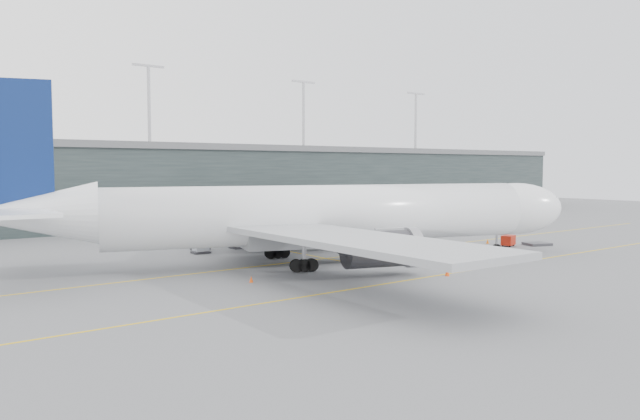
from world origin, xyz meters
TOP-DOWN VIEW (x-y plane):
  - ground at (0.00, 0.00)m, footprint 320.00×320.00m
  - taxiline_a at (0.00, -4.00)m, footprint 160.00×0.25m
  - taxiline_b at (0.00, -20.00)m, footprint 160.00×0.25m
  - taxiline_lead_main at (5.00, 20.00)m, footprint 0.25×60.00m
  - terminal at (-0.00, 58.00)m, footprint 240.00×36.00m
  - main_aircraft at (2.40, -6.35)m, footprint 67.05×61.74m
  - jet_bridge at (26.43, 24.40)m, footprint 15.00×43.04m
  - gse_cart at (31.83, -10.44)m, footprint 2.51×1.98m
  - baggage_dolly at (36.01, -12.21)m, footprint 3.99×3.62m
  - uld_a at (-4.81, 9.05)m, footprint 2.20×1.80m
  - uld_b at (-3.40, 11.95)m, footprint 2.34×1.99m
  - uld_c at (1.39, 10.28)m, footprint 2.22×1.82m
  - cone_nose at (31.95, -6.93)m, footprint 0.42×0.42m
  - cone_wing_stbd at (7.19, -20.75)m, footprint 0.48×0.48m
  - cone_wing_port at (9.43, 10.15)m, footprint 0.49×0.49m
  - cone_tail at (-10.15, -11.70)m, footprint 0.39×0.39m

SIDE VIEW (x-z plane):
  - ground at x=0.00m, z-range 0.00..0.00m
  - taxiline_a at x=0.00m, z-range 0.00..0.02m
  - taxiline_b at x=0.00m, z-range 0.00..0.02m
  - taxiline_lead_main at x=5.00m, z-range 0.00..0.02m
  - baggage_dolly at x=36.01m, z-range 0.03..0.36m
  - cone_tail at x=-10.15m, z-range 0.00..0.61m
  - cone_nose at x=31.95m, z-range 0.00..0.67m
  - cone_wing_stbd at x=7.19m, z-range 0.00..0.77m
  - cone_wing_port at x=9.43m, z-range 0.00..0.79m
  - gse_cart at x=31.83m, z-range 0.08..1.58m
  - uld_b at x=-3.40m, z-range 0.05..1.95m
  - uld_a at x=-4.81m, z-range 0.05..1.98m
  - uld_c at x=1.39m, z-range 0.05..1.99m
  - jet_bridge at x=26.43m, z-range 1.65..8.29m
  - main_aircraft at x=2.40m, z-range -4.22..15.03m
  - terminal at x=0.00m, z-range -6.88..22.12m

